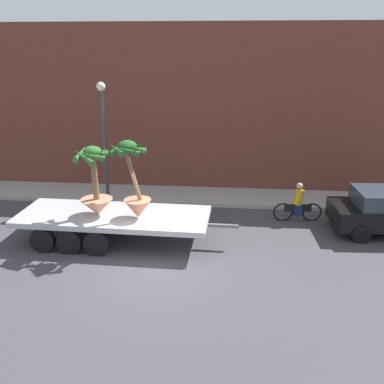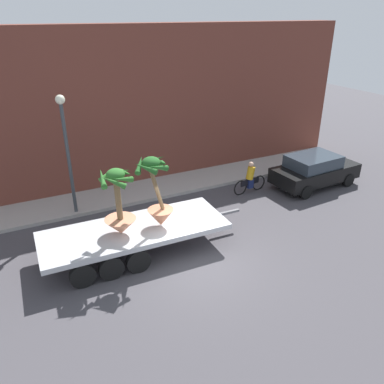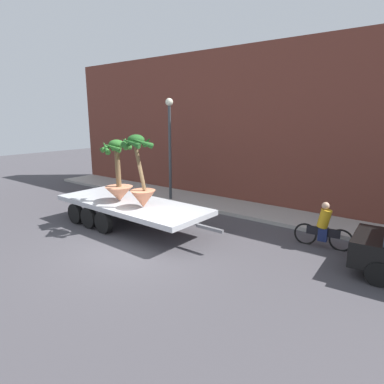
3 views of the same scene
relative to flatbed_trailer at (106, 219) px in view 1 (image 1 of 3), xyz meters
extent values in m
plane|color=#423F44|center=(1.97, -1.52, -0.77)|extent=(60.00, 60.00, 0.00)
cube|color=#A39E99|center=(1.97, 4.58, -0.70)|extent=(24.00, 2.20, 0.15)
cube|color=brown|center=(1.97, 6.28, 2.87)|extent=(24.00, 1.20, 7.28)
cube|color=#B7BABF|center=(0.26, -0.01, 0.12)|extent=(6.44, 2.53, 0.18)
cylinder|color=black|center=(-1.75, 1.15, -0.37)|extent=(0.81, 0.24, 0.80)
cylinder|color=black|center=(-1.81, -1.06, -0.37)|extent=(0.81, 0.24, 0.80)
cylinder|color=black|center=(-0.86, 1.13, -0.37)|extent=(0.81, 0.24, 0.80)
cylinder|color=black|center=(-0.92, -1.08, -0.37)|extent=(0.81, 0.24, 0.80)
cylinder|color=black|center=(0.03, 1.11, -0.37)|extent=(0.81, 0.24, 0.80)
cylinder|color=black|center=(-0.02, -1.11, -0.37)|extent=(0.81, 0.24, 0.80)
cube|color=slate|center=(3.95, -0.10, -0.03)|extent=(1.00, 0.13, 0.10)
cone|color=#C17251|center=(1.16, -0.22, 0.51)|extent=(0.90, 0.90, 0.62)
cylinder|color=brown|center=(1.03, -0.22, 1.70)|extent=(0.56, 0.13, 1.74)
ellipsoid|color=#235B23|center=(0.90, -0.22, 2.59)|extent=(0.59, 0.59, 0.37)
cone|color=#235B23|center=(1.29, -0.30, 2.52)|extent=(0.35, 0.85, 0.46)
cone|color=#235B23|center=(1.10, 0.13, 2.51)|extent=(0.82, 0.58, 0.47)
cone|color=#235B23|center=(0.58, -0.03, 2.50)|extent=(0.57, 0.76, 0.50)
cone|color=#235B23|center=(0.62, -0.48, 2.54)|extent=(0.69, 0.72, 0.37)
cone|color=#235B23|center=(1.00, -0.57, 2.52)|extent=(0.78, 0.40, 0.42)
cone|color=tan|center=(-0.24, -0.13, 0.48)|extent=(1.05, 1.05, 0.56)
cylinder|color=brown|center=(-0.25, -0.13, 1.56)|extent=(0.23, 0.20, 1.60)
ellipsoid|color=#2D6B28|center=(-0.26, -0.13, 2.36)|extent=(0.59, 0.59, 0.37)
cone|color=#2D6B28|center=(0.09, -0.08, 2.32)|extent=(0.30, 0.75, 0.34)
cone|color=#2D6B28|center=(-0.04, 0.15, 2.30)|extent=(0.70, 0.61, 0.39)
cone|color=#2D6B28|center=(-0.43, 0.17, 2.29)|extent=(0.71, 0.53, 0.42)
cone|color=#2D6B28|center=(-0.68, -0.08, 2.29)|extent=(0.31, 0.87, 0.49)
cone|color=#2D6B28|center=(-0.44, -0.49, 2.28)|extent=(0.82, 0.54, 0.51)
cone|color=#2D6B28|center=(-0.13, -0.47, 2.30)|extent=(0.77, 0.45, 0.42)
torus|color=black|center=(7.24, 2.43, -0.43)|extent=(0.74, 0.13, 0.74)
torus|color=black|center=(6.15, 2.33, -0.43)|extent=(0.74, 0.13, 0.74)
cube|color=black|center=(6.69, 2.38, -0.25)|extent=(1.04, 0.15, 0.28)
cylinder|color=gold|center=(6.69, 2.38, 0.20)|extent=(0.47, 0.38, 0.65)
sphere|color=tan|center=(6.69, 2.38, 0.62)|extent=(0.24, 0.24, 0.24)
cube|color=navy|center=(6.69, 2.38, -0.33)|extent=(0.30, 0.26, 0.44)
cylinder|color=black|center=(8.47, 2.40, -0.45)|extent=(0.65, 0.24, 0.64)
cylinder|color=black|center=(8.57, 0.65, -0.45)|extent=(0.65, 0.24, 0.64)
cylinder|color=#383D42|center=(-1.07, 3.78, 1.63)|extent=(0.14, 0.14, 4.50)
sphere|color=#EAEACC|center=(-1.07, 3.78, 4.03)|extent=(0.36, 0.36, 0.36)
camera|label=1|loc=(4.18, -12.99, 5.55)|focal=39.96mm
camera|label=2|loc=(-3.08, -11.13, 6.99)|focal=36.00mm
camera|label=3|loc=(9.47, -8.19, 3.40)|focal=30.86mm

